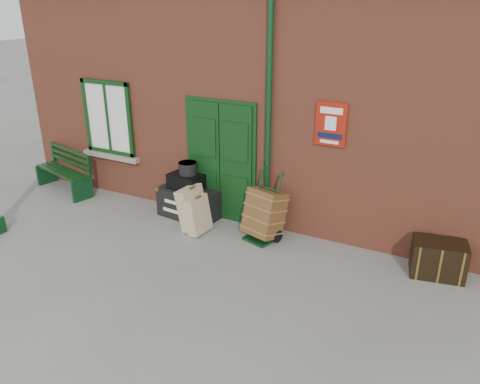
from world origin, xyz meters
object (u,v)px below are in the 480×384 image
Objects in this scene: bench at (65,169)px; dark_trunk at (438,258)px; houdini_trunk at (190,202)px; porter_trolley at (264,214)px.

dark_trunk is (7.53, 0.09, -0.20)m from bench.
porter_trolley is (1.63, -0.16, 0.18)m from houdini_trunk.
dark_trunk is at bearing 14.65° from bench.
houdini_trunk is 0.95× the size of porter_trolley.
bench is 3.10m from houdini_trunk.
houdini_trunk is at bearing 168.92° from dark_trunk.
porter_trolley is 1.57× the size of dark_trunk.
bench is 1.33× the size of porter_trolley.
houdini_trunk is 1.65m from porter_trolley.
dark_trunk is at bearing 5.87° from houdini_trunk.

